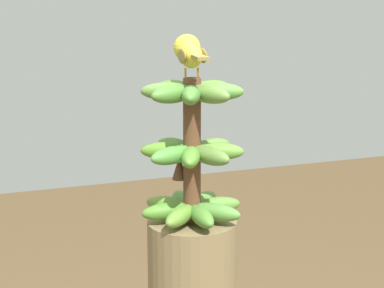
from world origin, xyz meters
name	(u,v)px	position (x,y,z in m)	size (l,w,h in m)	color
banana_bunch	(192,151)	(0.00, 0.00, 1.24)	(0.25, 0.25, 0.35)	brown
perched_bird	(190,52)	(0.00, -0.03, 1.47)	(0.07, 0.22, 0.10)	#C68933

